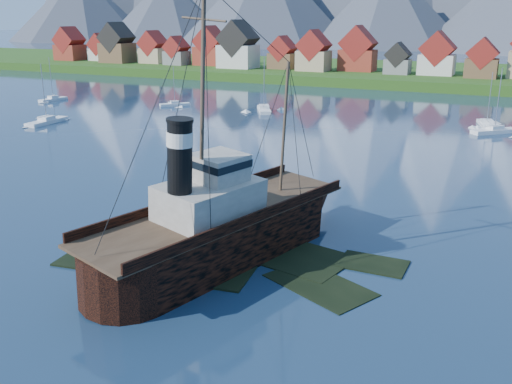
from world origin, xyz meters
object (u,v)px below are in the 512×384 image
at_px(sailboat_b, 53,100).
at_px(sailboat_d, 494,132).
at_px(tugboat_wreck, 228,222).
at_px(sailboat_e, 487,125).
at_px(sailboat_a, 47,122).
at_px(sailboat_c, 264,110).
at_px(sailboat_f, 175,105).

relative_size(sailboat_b, sailboat_d, 0.91).
distance_m(tugboat_wreck, sailboat_e, 81.55).
bearing_deg(sailboat_a, sailboat_c, 39.90).
xyz_separation_m(sailboat_a, sailboat_c, (34.57, 33.47, 0.01)).
distance_m(sailboat_c, sailboat_d, 50.83).
bearing_deg(sailboat_d, sailboat_a, -114.17).
bearing_deg(tugboat_wreck, sailboat_f, 141.23).
bearing_deg(sailboat_e, sailboat_d, -88.32).
bearing_deg(sailboat_e, sailboat_f, 169.09).
relative_size(sailboat_b, sailboat_e, 1.03).
distance_m(sailboat_e, sailboat_f, 72.58).
relative_size(tugboat_wreck, sailboat_c, 2.46).
bearing_deg(sailboat_a, sailboat_d, 14.57).
bearing_deg(sailboat_a, sailboat_b, 127.83).
height_order(sailboat_a, sailboat_e, sailboat_a).
height_order(sailboat_b, sailboat_f, sailboat_b).
height_order(sailboat_b, sailboat_e, sailboat_b).
bearing_deg(sailboat_b, sailboat_a, -42.69).
bearing_deg(sailboat_c, sailboat_a, -165.34).
distance_m(sailboat_c, sailboat_e, 48.77).
relative_size(sailboat_c, sailboat_f, 1.30).
distance_m(sailboat_b, sailboat_c, 58.01).
xyz_separation_m(sailboat_c, sailboat_f, (-23.77, -1.49, -0.06)).
bearing_deg(sailboat_a, sailboat_e, 19.07).
bearing_deg(sailboat_c, sailboat_b, 158.57).
distance_m(sailboat_a, sailboat_f, 33.75).
bearing_deg(sailboat_b, sailboat_c, 13.29).
relative_size(sailboat_b, sailboat_c, 0.90).
relative_size(sailboat_c, sailboat_d, 1.01).
height_order(sailboat_b, sailboat_c, sailboat_c).
height_order(sailboat_c, sailboat_f, sailboat_c).
height_order(tugboat_wreck, sailboat_b, tugboat_wreck).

